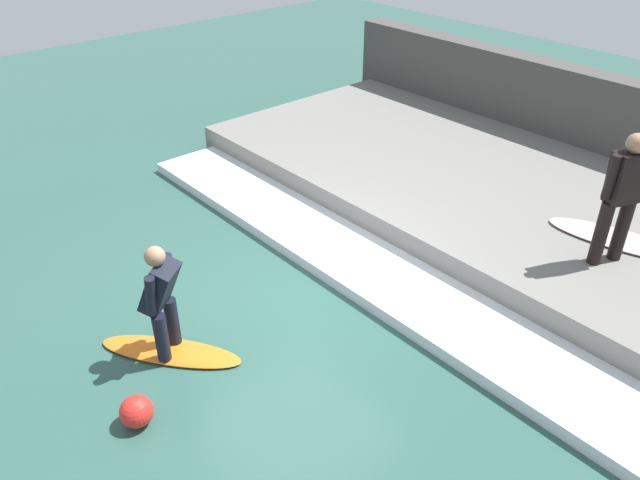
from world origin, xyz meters
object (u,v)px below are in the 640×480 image
surfboard_riding (171,351)px  surfer_riding (161,296)px  marker_buoy (137,411)px  surfer_waiting_near (622,193)px  surfboard_waiting_near (619,239)px

surfboard_riding → surfer_riding: size_ratio=1.17×
marker_buoy → surfer_riding: bearing=42.3°
surfer_waiting_near → marker_buoy: surfer_waiting_near is taller
surfboard_riding → surfboard_waiting_near: (5.36, -2.50, 0.47)m
surfer_riding → marker_buoy: (-0.76, -0.69, -0.66)m
surfboard_riding → marker_buoy: size_ratio=4.82×
surfer_waiting_near → surfboard_riding: bearing=151.6°
surfer_waiting_near → surfboard_waiting_near: 1.10m
surfboard_riding → surfboard_waiting_near: surfboard_waiting_near is taller
surfboard_riding → surfer_waiting_near: 5.61m
marker_buoy → surfboard_riding: bearing=42.3°
surfboard_waiting_near → marker_buoy: surfboard_waiting_near is taller
surfboard_riding → marker_buoy: 1.04m
surfboard_riding → surfboard_waiting_near: 5.93m
surfboard_riding → marker_buoy: (-0.76, -0.69, 0.14)m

